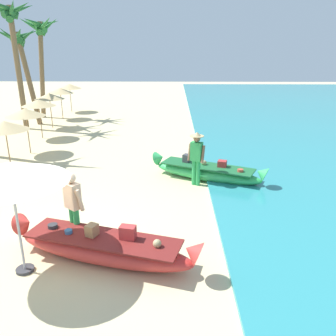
{
  "coord_description": "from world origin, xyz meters",
  "views": [
    {
      "loc": [
        2.65,
        -6.5,
        4.27
      ],
      "look_at": [
        2.49,
        3.11,
        0.9
      ],
      "focal_mm": 36.89,
      "sensor_mm": 36.0,
      "label": 1
    }
  ],
  "objects_px": {
    "palm_tree_tall_inland": "(20,47)",
    "palm_tree_leaning_seaward": "(11,25)",
    "boat_red_foreground": "(103,247)",
    "patio_umbrella_large": "(9,173)",
    "boat_green_midground": "(207,172)",
    "person_tourist_customer": "(73,205)",
    "person_vendor_hatted": "(196,155)",
    "palm_tree_far_behind": "(41,36)"
  },
  "relations": [
    {
      "from": "boat_red_foreground",
      "to": "person_tourist_customer",
      "type": "bearing_deg",
      "value": 139.66
    },
    {
      "from": "boat_green_midground",
      "to": "boat_red_foreground",
      "type": "bearing_deg",
      "value": -118.61
    },
    {
      "from": "boat_red_foreground",
      "to": "boat_green_midground",
      "type": "relative_size",
      "value": 1.09
    },
    {
      "from": "patio_umbrella_large",
      "to": "palm_tree_far_behind",
      "type": "relative_size",
      "value": 0.38
    },
    {
      "from": "boat_green_midground",
      "to": "person_vendor_hatted",
      "type": "xyz_separation_m",
      "value": [
        -0.41,
        -0.45,
        0.73
      ]
    },
    {
      "from": "boat_green_midground",
      "to": "patio_umbrella_large",
      "type": "bearing_deg",
      "value": -128.7
    },
    {
      "from": "palm_tree_tall_inland",
      "to": "palm_tree_leaning_seaward",
      "type": "xyz_separation_m",
      "value": [
        0.23,
        -1.2,
        1.04
      ]
    },
    {
      "from": "patio_umbrella_large",
      "to": "person_vendor_hatted",
      "type": "bearing_deg",
      "value": 51.62
    },
    {
      "from": "person_tourist_customer",
      "to": "palm_tree_far_behind",
      "type": "distance_m",
      "value": 16.67
    },
    {
      "from": "palm_tree_tall_inland",
      "to": "person_vendor_hatted",
      "type": "bearing_deg",
      "value": -45.47
    },
    {
      "from": "boat_red_foreground",
      "to": "person_vendor_hatted",
      "type": "xyz_separation_m",
      "value": [
        2.19,
        4.31,
        0.71
      ]
    },
    {
      "from": "patio_umbrella_large",
      "to": "boat_green_midground",
      "type": "bearing_deg",
      "value": 51.3
    },
    {
      "from": "boat_red_foreground",
      "to": "palm_tree_leaning_seaward",
      "type": "xyz_separation_m",
      "value": [
        -6.78,
        12.45,
        5.04
      ]
    },
    {
      "from": "boat_green_midground",
      "to": "person_tourist_customer",
      "type": "height_order",
      "value": "person_tourist_customer"
    },
    {
      "from": "boat_green_midground",
      "to": "palm_tree_far_behind",
      "type": "bearing_deg",
      "value": 129.76
    },
    {
      "from": "person_vendor_hatted",
      "to": "boat_green_midground",
      "type": "bearing_deg",
      "value": 48.15
    },
    {
      "from": "patio_umbrella_large",
      "to": "palm_tree_far_behind",
      "type": "bearing_deg",
      "value": 107.29
    },
    {
      "from": "person_vendor_hatted",
      "to": "palm_tree_leaning_seaward",
      "type": "distance_m",
      "value": 12.86
    },
    {
      "from": "palm_tree_leaning_seaward",
      "to": "person_vendor_hatted",
      "type": "bearing_deg",
      "value": -42.25
    },
    {
      "from": "boat_red_foreground",
      "to": "palm_tree_far_behind",
      "type": "bearing_deg",
      "value": 112.59
    },
    {
      "from": "person_vendor_hatted",
      "to": "patio_umbrella_large",
      "type": "height_order",
      "value": "patio_umbrella_large"
    },
    {
      "from": "person_tourist_customer",
      "to": "person_vendor_hatted",
      "type": "bearing_deg",
      "value": 51.29
    },
    {
      "from": "boat_red_foreground",
      "to": "patio_umbrella_large",
      "type": "xyz_separation_m",
      "value": [
        -1.53,
        -0.39,
        1.8
      ]
    },
    {
      "from": "palm_tree_tall_inland",
      "to": "boat_red_foreground",
      "type": "bearing_deg",
      "value": -62.84
    },
    {
      "from": "boat_red_foreground",
      "to": "person_vendor_hatted",
      "type": "distance_m",
      "value": 4.88
    },
    {
      "from": "palm_tree_leaning_seaward",
      "to": "palm_tree_tall_inland",
      "type": "bearing_deg",
      "value": 100.67
    },
    {
      "from": "person_vendor_hatted",
      "to": "person_tourist_customer",
      "type": "bearing_deg",
      "value": -128.71
    },
    {
      "from": "boat_green_midground",
      "to": "patio_umbrella_large",
      "type": "relative_size",
      "value": 1.67
    },
    {
      "from": "boat_green_midground",
      "to": "palm_tree_tall_inland",
      "type": "height_order",
      "value": "palm_tree_tall_inland"
    },
    {
      "from": "boat_red_foreground",
      "to": "boat_green_midground",
      "type": "height_order",
      "value": "boat_red_foreground"
    },
    {
      "from": "boat_green_midground",
      "to": "person_tourist_customer",
      "type": "xyz_separation_m",
      "value": [
        -3.35,
        -4.12,
        0.69
      ]
    },
    {
      "from": "person_vendor_hatted",
      "to": "palm_tree_tall_inland",
      "type": "height_order",
      "value": "palm_tree_tall_inland"
    },
    {
      "from": "palm_tree_tall_inland",
      "to": "boat_green_midground",
      "type": "bearing_deg",
      "value": -42.81
    },
    {
      "from": "person_tourist_customer",
      "to": "palm_tree_tall_inland",
      "type": "xyz_separation_m",
      "value": [
        -6.25,
        13.02,
        3.33
      ]
    },
    {
      "from": "boat_red_foreground",
      "to": "palm_tree_tall_inland",
      "type": "bearing_deg",
      "value": 117.16
    },
    {
      "from": "boat_red_foreground",
      "to": "person_tourist_customer",
      "type": "distance_m",
      "value": 1.19
    },
    {
      "from": "person_vendor_hatted",
      "to": "patio_umbrella_large",
      "type": "xyz_separation_m",
      "value": [
        -3.72,
        -4.7,
        1.09
      ]
    },
    {
      "from": "palm_tree_leaning_seaward",
      "to": "person_tourist_customer",
      "type": "bearing_deg",
      "value": -62.97
    },
    {
      "from": "person_vendor_hatted",
      "to": "patio_umbrella_large",
      "type": "bearing_deg",
      "value": -128.38
    },
    {
      "from": "person_vendor_hatted",
      "to": "palm_tree_leaning_seaward",
      "type": "relative_size",
      "value": 0.27
    },
    {
      "from": "person_vendor_hatted",
      "to": "palm_tree_tall_inland",
      "type": "relative_size",
      "value": 0.33
    },
    {
      "from": "palm_tree_leaning_seaward",
      "to": "patio_umbrella_large",
      "type": "bearing_deg",
      "value": -67.77
    }
  ]
}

